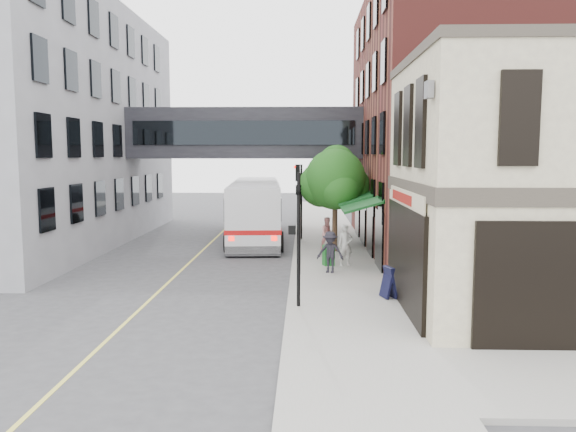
# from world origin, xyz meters

# --- Properties ---
(ground) EXTENTS (120.00, 120.00, 0.00)m
(ground) POSITION_xyz_m (0.00, 0.00, 0.00)
(ground) COLOR #38383A
(ground) RESTS_ON ground
(sidewalk_main) EXTENTS (4.00, 60.00, 0.15)m
(sidewalk_main) POSITION_xyz_m (2.00, 14.00, 0.07)
(sidewalk_main) COLOR gray
(sidewalk_main) RESTS_ON ground
(corner_building) EXTENTS (10.19, 8.12, 8.45)m
(corner_building) POSITION_xyz_m (8.97, 2.00, 4.21)
(corner_building) COLOR tan
(corner_building) RESTS_ON ground
(brick_building) EXTENTS (13.76, 18.00, 14.00)m
(brick_building) POSITION_xyz_m (9.98, 15.00, 6.99)
(brick_building) COLOR #5A201C
(brick_building) RESTS_ON ground
(opposite_building) EXTENTS (14.00, 24.00, 14.00)m
(opposite_building) POSITION_xyz_m (-17.00, 16.00, 7.00)
(opposite_building) COLOR slate
(opposite_building) RESTS_ON ground
(skyway_bridge) EXTENTS (14.00, 3.18, 3.00)m
(skyway_bridge) POSITION_xyz_m (-3.00, 18.00, 6.50)
(skyway_bridge) COLOR black
(skyway_bridge) RESTS_ON ground
(traffic_signal_near) EXTENTS (0.44, 0.22, 4.60)m
(traffic_signal_near) POSITION_xyz_m (0.37, 2.00, 2.98)
(traffic_signal_near) COLOR black
(traffic_signal_near) RESTS_ON sidewalk_main
(traffic_signal_far) EXTENTS (0.53, 0.28, 4.50)m
(traffic_signal_far) POSITION_xyz_m (0.26, 17.00, 3.34)
(traffic_signal_far) COLOR black
(traffic_signal_far) RESTS_ON sidewalk_main
(street_sign_pole) EXTENTS (0.08, 0.75, 3.00)m
(street_sign_pole) POSITION_xyz_m (0.39, 7.00, 1.93)
(street_sign_pole) COLOR gray
(street_sign_pole) RESTS_ON sidewalk_main
(street_tree) EXTENTS (3.80, 3.20, 5.60)m
(street_tree) POSITION_xyz_m (2.19, 13.22, 3.91)
(street_tree) COLOR #382619
(street_tree) RESTS_ON sidewalk_main
(lane_marking) EXTENTS (0.12, 40.00, 0.01)m
(lane_marking) POSITION_xyz_m (-5.00, 10.00, 0.01)
(lane_marking) COLOR #D8CC4C
(lane_marking) RESTS_ON ground
(bus) EXTENTS (3.84, 13.26, 3.52)m
(bus) POSITION_xyz_m (-2.44, 17.96, 1.97)
(bus) COLOR silver
(bus) RESTS_ON ground
(pedestrian_a) EXTENTS (0.79, 0.63, 1.91)m
(pedestrian_a) POSITION_xyz_m (2.47, 8.96, 1.10)
(pedestrian_a) COLOR silver
(pedestrian_a) RESTS_ON sidewalk_main
(pedestrian_b) EXTENTS (1.01, 0.88, 1.76)m
(pedestrian_b) POSITION_xyz_m (1.84, 13.19, 1.03)
(pedestrian_b) COLOR pink
(pedestrian_b) RESTS_ON sidewalk_main
(pedestrian_c) EXTENTS (1.28, 0.91, 1.79)m
(pedestrian_c) POSITION_xyz_m (1.71, 7.43, 1.05)
(pedestrian_c) COLOR black
(pedestrian_c) RESTS_ON sidewalk_main
(newspaper_box) EXTENTS (0.58, 0.55, 0.94)m
(newspaper_box) POSITION_xyz_m (1.71, 9.03, 0.62)
(newspaper_box) COLOR #166220
(newspaper_box) RESTS_ON sidewalk_main
(sandwich_board) EXTENTS (0.58, 0.73, 1.13)m
(sandwich_board) POSITION_xyz_m (3.60, 3.19, 0.72)
(sandwich_board) COLOR black
(sandwich_board) RESTS_ON sidewalk_main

